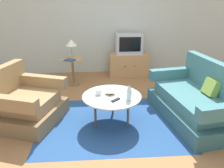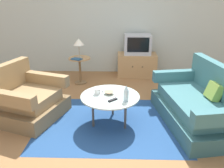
% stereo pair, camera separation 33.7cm
% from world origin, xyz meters
% --- Properties ---
extents(ground_plane, '(16.00, 16.00, 0.00)m').
position_xyz_m(ground_plane, '(0.00, 0.00, 0.00)').
color(ground_plane, olive).
extents(back_wall, '(9.00, 0.12, 2.70)m').
position_xyz_m(back_wall, '(0.00, 2.51, 1.35)').
color(back_wall, '#B2BCB2').
rests_on(back_wall, ground).
extents(area_rug, '(2.18, 1.68, 0.00)m').
position_xyz_m(area_rug, '(-0.04, -0.05, 0.00)').
color(area_rug, navy).
rests_on(area_rug, ground).
extents(armchair, '(1.20, 1.24, 0.84)m').
position_xyz_m(armchair, '(-1.39, 0.13, 0.28)').
color(armchair, brown).
rests_on(armchair, ground).
extents(couch, '(1.12, 1.74, 0.90)m').
position_xyz_m(couch, '(1.30, 0.01, 0.29)').
color(couch, '#325C60').
rests_on(couch, ground).
extents(coffee_table, '(0.88, 0.88, 0.46)m').
position_xyz_m(coffee_table, '(-0.04, -0.05, 0.43)').
color(coffee_table, '#B2C6C1').
rests_on(coffee_table, ground).
extents(side_table, '(0.47, 0.47, 0.58)m').
position_xyz_m(side_table, '(-0.76, 1.63, 0.42)').
color(side_table, tan).
rests_on(side_table, ground).
extents(tv_stand, '(0.91, 0.51, 0.54)m').
position_xyz_m(tv_stand, '(0.51, 2.17, 0.27)').
color(tv_stand, tan).
rests_on(tv_stand, ground).
extents(television, '(0.61, 0.41, 0.46)m').
position_xyz_m(television, '(0.51, 2.17, 0.77)').
color(television, '#B7B7BC').
rests_on(television, tv_stand).
extents(table_lamp, '(0.23, 0.23, 0.40)m').
position_xyz_m(table_lamp, '(-0.77, 1.65, 0.90)').
color(table_lamp, '#9E937A').
rests_on(table_lamp, side_table).
extents(vase, '(0.07, 0.07, 0.24)m').
position_xyz_m(vase, '(0.19, -0.23, 0.58)').
color(vase, silver).
rests_on(vase, coffee_table).
extents(mug, '(0.14, 0.09, 0.09)m').
position_xyz_m(mug, '(-0.24, -0.00, 0.51)').
color(mug, white).
rests_on(mug, coffee_table).
extents(bowl, '(0.15, 0.15, 0.04)m').
position_xyz_m(bowl, '(-0.06, 0.01, 0.48)').
color(bowl, tan).
rests_on(bowl, coffee_table).
extents(tv_remote_dark, '(0.14, 0.13, 0.02)m').
position_xyz_m(tv_remote_dark, '(0.00, -0.22, 0.47)').
color(tv_remote_dark, black).
rests_on(tv_remote_dark, coffee_table).
extents(book, '(0.25, 0.22, 0.02)m').
position_xyz_m(book, '(-0.80, 1.48, 0.59)').
color(book, navy).
rests_on(book, side_table).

